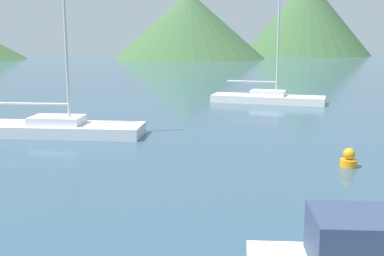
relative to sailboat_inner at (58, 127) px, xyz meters
The scene contains 5 objects.
sailboat_inner is the anchor object (origin of this frame).
sailboat_middle 15.37m from the sailboat_inner, 29.77° to the left, with size 7.34×5.57×7.82m.
buoy_marker 12.50m from the sailboat_inner, 39.44° to the right, with size 0.57×0.57×0.65m.
hill_east 76.04m from the sailboat_inner, 71.61° to the left, with size 29.88×29.88×12.79m.
hill_far_east 99.04m from the sailboat_inner, 56.45° to the left, with size 29.25×29.25×17.43m.
Camera 1 is at (-3.55, -1.98, 4.36)m, focal length 45.00 mm.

